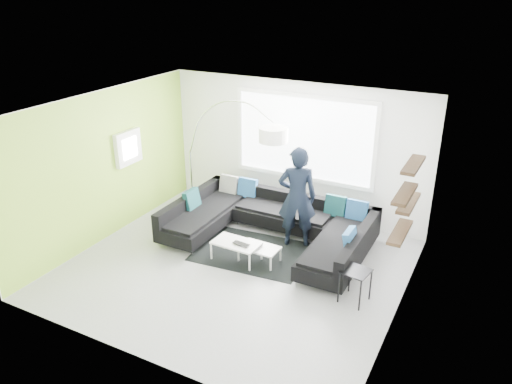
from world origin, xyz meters
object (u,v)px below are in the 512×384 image
sectional_sofa (268,227)px  side_table (355,286)px  coffee_table (248,252)px  arc_lamp (190,152)px  laptop (240,245)px  person (297,197)px

sectional_sofa → side_table: bearing=-27.1°
coffee_table → arc_lamp: arc_lamp is taller
sectional_sofa → laptop: 0.87m
arc_lamp → person: (2.67, -0.51, -0.30)m
arc_lamp → laptop: size_ratio=7.65×
coffee_table → person: bearing=64.2°
arc_lamp → person: arc_lamp is taller
sectional_sofa → person: person is taller
sectional_sofa → arc_lamp: 2.50m
side_table → arc_lamp: bearing=157.2°
side_table → person: person is taller
sectional_sofa → coffee_table: sectional_sofa is taller
sectional_sofa → person: bearing=27.3°
coffee_table → laptop: laptop is taller
coffee_table → arc_lamp: 2.83m
sectional_sofa → arc_lamp: (-2.21, 0.75, 0.91)m
coffee_table → side_table: 2.05m
sectional_sofa → laptop: size_ratio=11.12×
person → laptop: size_ratio=5.85×
coffee_table → side_table: (2.02, -0.29, 0.10)m
arc_lamp → laptop: arc_lamp is taller
person → laptop: person is taller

